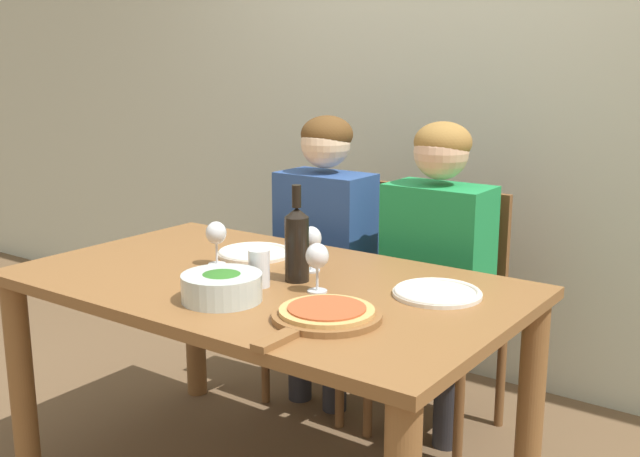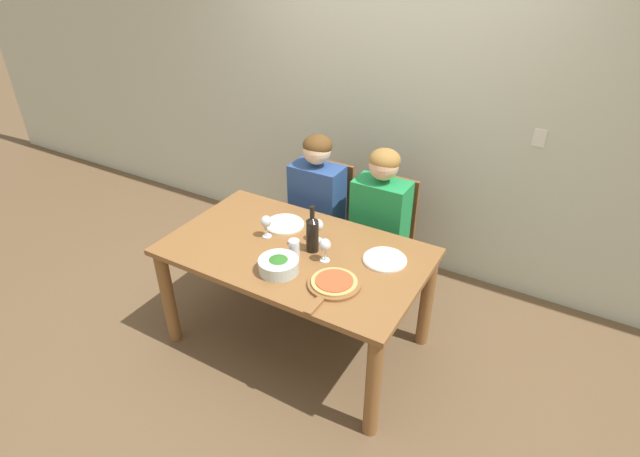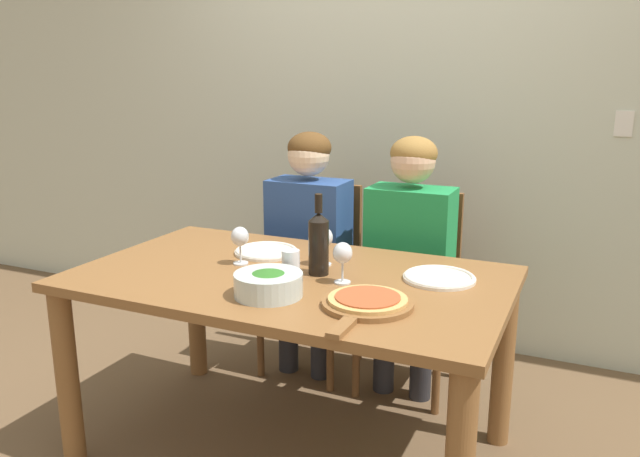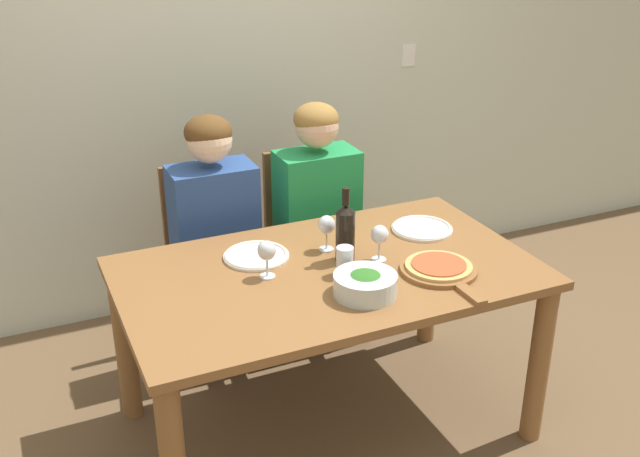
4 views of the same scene
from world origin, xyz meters
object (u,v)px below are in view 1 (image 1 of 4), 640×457
at_px(chair_right, 447,305).
at_px(wine_glass_centre, 311,240).
at_px(chair_left, 338,283).
at_px(person_man, 436,253).
at_px(dinner_plate_left, 255,253).
at_px(dinner_plate_right, 437,293).
at_px(person_woman, 323,235).
at_px(wine_glass_left, 216,235).
at_px(water_tumbler, 259,268).
at_px(wine_bottle, 297,242).
at_px(wine_glass_right, 317,258).
at_px(broccoli_bowl, 222,287).
at_px(pizza_on_board, 325,315).

xyz_separation_m(chair_right, wine_glass_centre, (-0.19, -0.63, 0.36)).
distance_m(chair_left, person_man, 0.57).
height_order(dinner_plate_left, dinner_plate_right, same).
distance_m(person_woman, wine_glass_centre, 0.62).
xyz_separation_m(wine_glass_left, water_tumbler, (0.28, -0.10, -0.05)).
bearing_deg(wine_bottle, chair_right, 77.38).
xyz_separation_m(person_woman, wine_glass_left, (0.01, -0.64, 0.12)).
height_order(chair_left, wine_glass_right, chair_left).
bearing_deg(person_woman, wine_glass_left, -88.88).
relative_size(broccoli_bowl, dinner_plate_left, 0.89).
height_order(dinner_plate_left, wine_glass_left, wine_glass_left).
distance_m(wine_bottle, dinner_plate_left, 0.37).
bearing_deg(wine_bottle, pizza_on_board, -41.28).
xyz_separation_m(person_woman, dinner_plate_right, (0.77, -0.51, 0.03)).
xyz_separation_m(chair_left, pizza_on_board, (0.63, -0.99, 0.27)).
height_order(chair_right, person_woman, person_woman).
xyz_separation_m(wine_glass_right, water_tumbler, (-0.18, -0.06, -0.05)).
relative_size(chair_right, wine_glass_centre, 6.19).
distance_m(person_man, dinner_plate_right, 0.57).
height_order(chair_left, person_man, person_man).
bearing_deg(pizza_on_board, dinner_plate_left, 145.51).
xyz_separation_m(person_woman, pizza_on_board, (0.63, -0.88, 0.03)).
distance_m(wine_glass_centre, water_tumbler, 0.23).
xyz_separation_m(person_man, wine_glass_centre, (-0.19, -0.51, 0.12)).
distance_m(wine_bottle, pizza_on_board, 0.39).
xyz_separation_m(dinner_plate_left, pizza_on_board, (0.60, -0.41, 0.01)).
bearing_deg(pizza_on_board, wine_bottle, 138.72).
bearing_deg(wine_glass_centre, wine_bottle, -75.65).
bearing_deg(broccoli_bowl, person_man, 76.23).
bearing_deg(wine_glass_centre, water_tumbler, -97.16).
xyz_separation_m(wine_glass_right, wine_glass_centre, (-0.15, 0.17, 0.00)).
height_order(person_woman, pizza_on_board, person_woman).
bearing_deg(wine_glass_right, pizza_on_board, -49.40).
height_order(wine_bottle, broccoli_bowl, wine_bottle).
bearing_deg(chair_right, dinner_plate_left, -129.79).
bearing_deg(wine_glass_left, person_woman, 91.12).
relative_size(wine_bottle, broccoli_bowl, 1.30).
xyz_separation_m(person_man, wine_glass_right, (-0.04, -0.69, 0.12)).
bearing_deg(dinner_plate_left, chair_right, 50.21).
bearing_deg(wine_glass_left, chair_right, 56.44).
height_order(dinner_plate_right, pizza_on_board, pizza_on_board).
height_order(chair_right, person_man, person_man).
bearing_deg(pizza_on_board, wine_glass_right, 130.60).
relative_size(broccoli_bowl, wine_glass_right, 1.55).
bearing_deg(broccoli_bowl, chair_left, 105.75).
relative_size(person_man, wine_bottle, 3.97).
bearing_deg(chair_right, water_tumbler, -104.63).
relative_size(wine_bottle, wine_glass_right, 2.02).
height_order(chair_right, wine_glass_right, chair_right).
relative_size(person_woman, wine_glass_left, 8.03).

